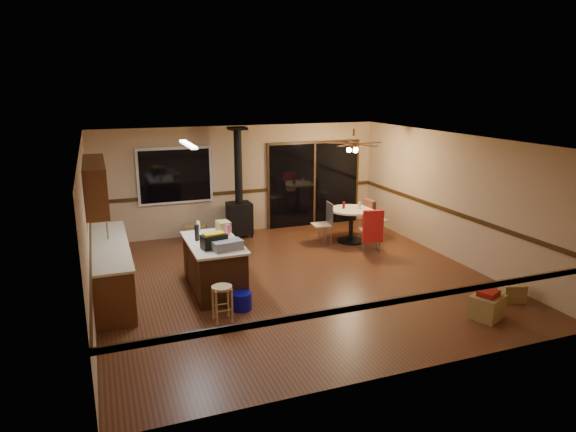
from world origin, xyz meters
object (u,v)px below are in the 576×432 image
kitchen_island (214,266)px  box_under_window (196,233)px  bar_stool (222,304)px  toolbox_black (214,241)px  box_corner_a (487,307)px  chair_right (370,214)px  wood_stove (239,207)px  dining_table (351,219)px  box_corner_b (512,292)px  chair_left (326,218)px  chair_near (373,226)px  toolbox_grey (227,245)px  blue_bucket (242,301)px

kitchen_island → box_under_window: 3.12m
bar_stool → box_under_window: 4.37m
toolbox_black → box_under_window: size_ratio=0.90×
box_corner_a → chair_right: bearing=85.0°
wood_stove → box_corner_a: size_ratio=5.20×
toolbox_black → dining_table: (3.66, 2.09, -0.48)m
bar_stool → box_corner_b: 4.86m
chair_left → kitchen_island: bearing=-148.6°
kitchen_island → box_under_window: kitchen_island is taller
toolbox_black → box_under_window: (0.32, 3.45, -0.83)m
bar_stool → chair_near: chair_near is taller
toolbox_black → box_under_window: bearing=84.7°
dining_table → chair_right: (0.52, 0.05, 0.06)m
box_under_window → box_corner_b: size_ratio=1.25×
bar_stool → box_corner_a: bar_stool is taller
kitchen_island → chair_near: chair_near is taller
box_corner_b → toolbox_black: bearing=158.3°
chair_near → chair_right: size_ratio=1.00×
toolbox_black → box_corner_a: toolbox_black is taller
chair_left → chair_near: (0.65, -0.97, 0.01)m
dining_table → toolbox_grey: bearing=-147.0°
toolbox_grey → toolbox_black: 0.25m
toolbox_black → chair_near: size_ratio=0.60×
box_corner_a → box_corner_b: (0.87, 0.39, -0.03)m
wood_stove → toolbox_black: size_ratio=6.02×
dining_table → blue_bucket: bearing=-141.5°
wood_stove → box_corner_a: (2.43, -5.64, -0.55)m
box_under_window → blue_bucket: bearing=-90.4°
kitchen_island → chair_left: bearing=31.4°
toolbox_grey → bar_stool: bearing=-110.9°
toolbox_grey → box_corner_a: toolbox_grey is taller
wood_stove → chair_left: 2.10m
toolbox_grey → chair_near: toolbox_grey is taller
box_corner_a → chair_near: bearing=91.2°
chair_right → box_corner_a: 4.42m
toolbox_black → chair_right: 4.71m
chair_left → box_corner_b: bearing=-68.4°
toolbox_grey → blue_bucket: toolbox_grey is taller
toolbox_grey → dining_table: 4.17m
box_under_window → box_corner_a: bearing=-58.7°
blue_bucket → box_corner_a: (3.49, -1.66, 0.04)m
box_corner_a → bar_stool: bearing=160.9°
chair_right → box_corner_b: size_ratio=1.88×
blue_bucket → chair_near: chair_near is taller
chair_near → box_corner_b: size_ratio=1.88×
kitchen_island → blue_bucket: 1.01m
kitchen_island → bar_stool: bearing=-97.2°
wood_stove → bar_stool: (-1.46, -4.30, -0.44)m
toolbox_grey → blue_bucket: (0.11, -0.41, -0.84)m
bar_stool → dining_table: size_ratio=0.57×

